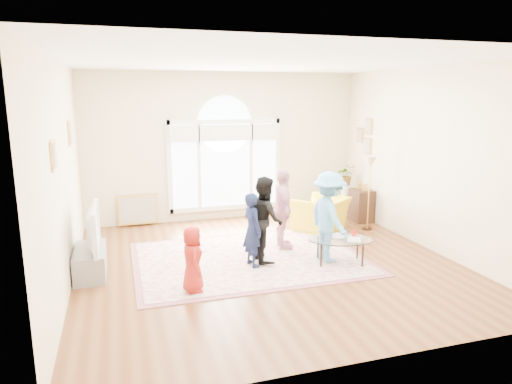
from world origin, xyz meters
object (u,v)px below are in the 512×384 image
object	(u,v)px
area_rug	(249,258)
tv_console	(90,262)
television	(88,228)
armchair	(321,214)
coffee_table	(340,240)

from	to	relation	value
area_rug	tv_console	world-z (taller)	tv_console
television	armchair	distance (m)	4.58
television	tv_console	bearing A→B (deg)	180.00
tv_console	armchair	world-z (taller)	armchair
television	armchair	xyz separation A→B (m)	(4.40, 1.20, -0.42)
television	coffee_table	distance (m)	3.94
television	coffee_table	bearing A→B (deg)	-9.68
television	coffee_table	xyz separation A→B (m)	(3.87, -0.66, -0.35)
tv_console	armchair	bearing A→B (deg)	15.29
tv_console	television	bearing A→B (deg)	-0.00
area_rug	armchair	distance (m)	2.28
tv_console	area_rug	bearing A→B (deg)	-0.58
area_rug	coffee_table	bearing A→B (deg)	-25.04
area_rug	armchair	size ratio (longest dim) A/B	3.50
armchair	tv_console	bearing A→B (deg)	-21.45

